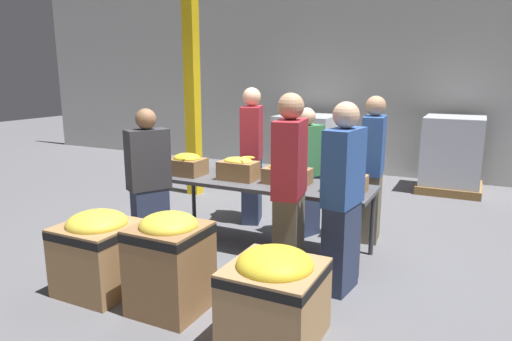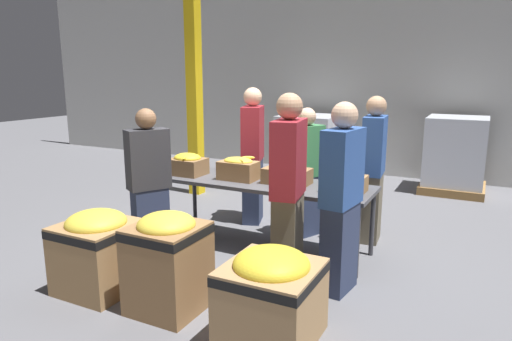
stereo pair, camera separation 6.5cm
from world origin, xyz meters
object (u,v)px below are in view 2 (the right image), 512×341
at_px(banana_box_3, 345,181).
at_px(donation_bin_1, 168,259).
at_px(donation_bin_0, 98,248).
at_px(support_pillar, 194,67).
at_px(volunteer_3, 306,173).
at_px(pallet_stack_0, 309,147).
at_px(banana_box_0, 188,164).
at_px(banana_box_2, 287,174).
at_px(volunteer_0, 253,157).
at_px(banana_box_1, 238,168).
at_px(volunteer_1, 341,200).
at_px(pallet_stack_1, 455,156).
at_px(volunteer_5, 373,171).
at_px(donation_bin_2, 271,292).
at_px(volunteer_2, 149,185).
at_px(volunteer_4, 288,191).
at_px(sorting_table, 264,186).

xyz_separation_m(banana_box_3, donation_bin_1, (-1.00, -1.57, -0.43)).
bearing_deg(donation_bin_0, support_pillar, 109.40).
bearing_deg(volunteer_3, donation_bin_1, 15.56).
relative_size(volunteer_3, pallet_stack_0, 1.32).
bearing_deg(banana_box_0, banana_box_2, 5.41).
xyz_separation_m(volunteer_0, donation_bin_0, (-0.34, -2.34, -0.47)).
bearing_deg(banana_box_3, donation_bin_0, -138.37).
distance_m(banana_box_1, volunteer_1, 1.46).
relative_size(volunteer_0, pallet_stack_1, 1.42).
relative_size(banana_box_3, volunteer_1, 0.24).
bearing_deg(banana_box_3, banana_box_2, 176.62).
bearing_deg(volunteer_5, banana_box_3, -12.42).
bearing_deg(donation_bin_2, volunteer_2, 155.37).
bearing_deg(volunteer_1, pallet_stack_0, 31.08).
distance_m(volunteer_1, support_pillar, 3.95).
bearing_deg(banana_box_0, banana_box_3, 2.34).
height_order(banana_box_1, pallet_stack_1, pallet_stack_1).
xyz_separation_m(donation_bin_0, support_pillar, (-1.13, 3.20, 1.61)).
relative_size(pallet_stack_0, pallet_stack_1, 0.94).
relative_size(banana_box_3, volunteer_4, 0.23).
bearing_deg(volunteer_1, donation_bin_2, 174.60).
xyz_separation_m(banana_box_1, pallet_stack_0, (-0.48, 3.55, -0.32)).
height_order(volunteer_4, donation_bin_1, volunteer_4).
bearing_deg(volunteer_4, sorting_table, 31.00).
distance_m(banana_box_3, donation_bin_1, 1.91).
height_order(banana_box_3, volunteer_0, volunteer_0).
bearing_deg(donation_bin_1, banana_box_2, 77.65).
bearing_deg(volunteer_0, volunteer_5, 71.80).
relative_size(sorting_table, volunteer_1, 1.41).
bearing_deg(sorting_table, volunteer_5, 37.18).
bearing_deg(support_pillar, sorting_table, -39.07).
bearing_deg(banana_box_1, volunteer_5, 32.10).
height_order(volunteer_5, pallet_stack_1, volunteer_5).
xyz_separation_m(volunteer_0, volunteer_1, (1.58, -1.38, -0.03)).
xyz_separation_m(banana_box_3, volunteer_0, (-1.44, 0.77, -0.00)).
height_order(banana_box_1, support_pillar, support_pillar).
bearing_deg(volunteer_4, donation_bin_1, 134.51).
bearing_deg(volunteer_2, pallet_stack_1, -1.41).
bearing_deg(donation_bin_2, support_pillar, 131.45).
xyz_separation_m(support_pillar, pallet_stack_0, (1.22, 1.89, -1.43)).
bearing_deg(volunteer_3, donation_bin_2, 39.75).
relative_size(donation_bin_2, pallet_stack_0, 0.60).
bearing_deg(donation_bin_0, volunteer_4, 32.59).
bearing_deg(donation_bin_2, volunteer_0, 120.17).
bearing_deg(volunteer_1, pallet_stack_1, -1.51).
distance_m(banana_box_3, volunteer_4, 0.74).
bearing_deg(pallet_stack_0, volunteer_5, -56.94).
height_order(banana_box_3, donation_bin_0, banana_box_3).
bearing_deg(pallet_stack_1, donation_bin_0, -116.34).
relative_size(banana_box_1, support_pillar, 0.10).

